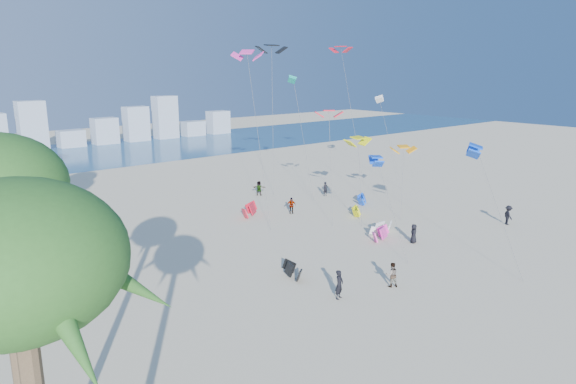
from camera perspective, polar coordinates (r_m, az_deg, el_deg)
ground at (r=28.90m, az=16.64°, el=-15.43°), size 220.00×220.00×0.00m
ocean at (r=89.14m, az=-25.47°, el=3.35°), size 220.00×220.00×0.00m
kitesurfer_near at (r=31.99m, az=5.69°, el=-10.14°), size 0.77×0.63×1.83m
kitesurfer_mid at (r=34.17m, az=11.41°, el=-8.95°), size 1.00×0.94×1.63m
kitesurfers_far at (r=48.07m, az=5.45°, el=-2.11°), size 32.97×24.58×1.76m
grounded_kites at (r=46.02m, az=4.39°, el=-3.26°), size 20.75×16.71×1.09m
flying_kites at (r=51.63m, az=5.72°, el=10.81°), size 25.52×33.18×16.83m
distant_skyline at (r=98.13m, az=-27.84°, el=5.74°), size 85.00×3.00×8.40m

